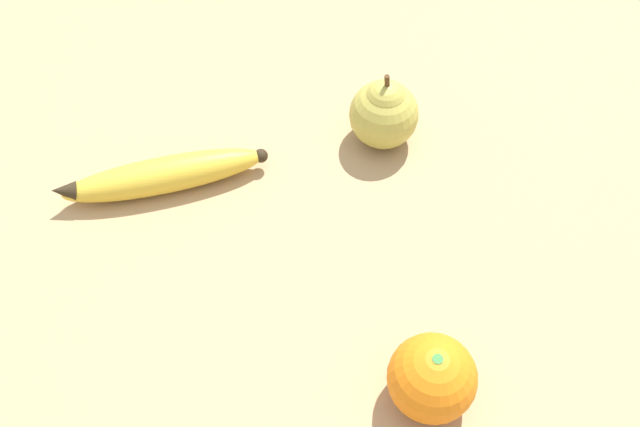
% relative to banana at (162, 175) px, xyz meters
% --- Properties ---
extents(ground_plane, '(3.00, 3.00, 0.00)m').
position_rel_banana_xyz_m(ground_plane, '(0.19, -0.01, -0.02)').
color(ground_plane, tan).
extents(banana, '(0.04, 0.21, 0.04)m').
position_rel_banana_xyz_m(banana, '(0.00, 0.00, 0.00)').
color(banana, gold).
rests_on(banana, ground_plane).
extents(orange, '(0.07, 0.07, 0.07)m').
position_rel_banana_xyz_m(orange, '(0.28, 0.17, 0.02)').
color(orange, orange).
rests_on(orange, ground_plane).
extents(pear, '(0.07, 0.07, 0.09)m').
position_rel_banana_xyz_m(pear, '(-0.00, 0.23, 0.02)').
color(pear, '#B7AD47').
rests_on(pear, ground_plane).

